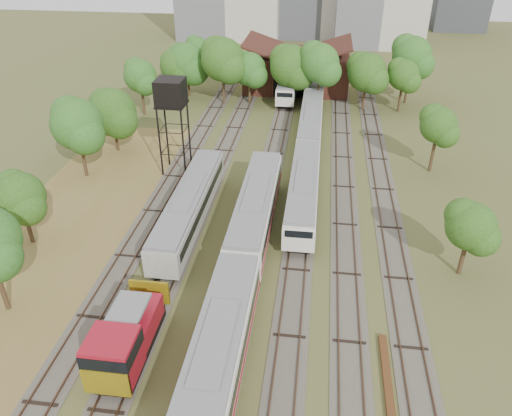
# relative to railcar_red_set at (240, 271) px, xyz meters

# --- Properties ---
(ground) EXTENTS (240.00, 240.00, 0.00)m
(ground) POSITION_rel_railcar_red_set_xyz_m (2.00, -7.30, -1.99)
(ground) COLOR #475123
(ground) RESTS_ON ground
(dry_grass_patch) EXTENTS (14.00, 60.00, 0.04)m
(dry_grass_patch) POSITION_rel_railcar_red_set_xyz_m (-16.00, 0.70, -1.97)
(dry_grass_patch) COLOR brown
(dry_grass_patch) RESTS_ON ground
(tracks) EXTENTS (24.60, 80.00, 0.19)m
(tracks) POSITION_rel_railcar_red_set_xyz_m (1.33, 17.70, -1.94)
(tracks) COLOR #4C473D
(tracks) RESTS_ON ground
(railcar_red_set) EXTENTS (3.04, 34.58, 3.76)m
(railcar_red_set) POSITION_rel_railcar_red_set_xyz_m (0.00, 0.00, 0.00)
(railcar_red_set) COLOR black
(railcar_red_set) RESTS_ON ground
(railcar_green_set) EXTENTS (2.73, 52.08, 3.37)m
(railcar_green_set) POSITION_rel_railcar_red_set_xyz_m (4.00, 30.64, -0.20)
(railcar_green_set) COLOR black
(railcar_green_set) RESTS_ON ground
(railcar_rear) EXTENTS (2.68, 16.08, 3.31)m
(railcar_rear) POSITION_rel_railcar_red_set_xyz_m (0.00, 47.32, -0.24)
(railcar_rear) COLOR black
(railcar_rear) RESTS_ON ground
(shunter_locomotive) EXTENTS (2.87, 8.10, 3.76)m
(shunter_locomotive) POSITION_rel_railcar_red_set_xyz_m (-6.00, -7.68, -0.17)
(shunter_locomotive) COLOR black
(shunter_locomotive) RESTS_ON ground
(old_grey_coach) EXTENTS (2.77, 18.00, 3.42)m
(old_grey_coach) POSITION_rel_railcar_red_set_xyz_m (-6.00, 8.78, -0.12)
(old_grey_coach) COLOR black
(old_grey_coach) RESTS_ON ground
(water_tower) EXTENTS (2.94, 2.94, 10.19)m
(water_tower) POSITION_rel_railcar_red_set_xyz_m (-10.12, 19.16, 6.60)
(water_tower) COLOR black
(water_tower) RESTS_ON ground
(rail_pile_far) EXTENTS (0.49, 7.88, 0.26)m
(rail_pile_far) POSITION_rel_railcar_red_set_xyz_m (10.20, -7.30, -1.86)
(rail_pile_far) COLOR #583319
(rail_pile_far) RESTS_ON ground
(maintenance_shed) EXTENTS (16.45, 11.55, 7.58)m
(maintenance_shed) POSITION_rel_railcar_red_set_xyz_m (1.00, 50.68, 0.93)
(maintenance_shed) COLOR #3A1A15
(maintenance_shed) RESTS_ON ground
(tree_band_left) EXTENTS (8.16, 73.82, 8.57)m
(tree_band_left) POSITION_rel_railcar_red_set_xyz_m (-18.37, 18.85, 3.24)
(tree_band_left) COLOR #382616
(tree_band_left) RESTS_ON ground
(tree_band_far) EXTENTS (38.42, 10.80, 9.64)m
(tree_band_far) POSITION_rel_railcar_red_set_xyz_m (-0.51, 42.53, 3.92)
(tree_band_far) COLOR #382616
(tree_band_far) RESTS_ON ground
(tree_band_right) EXTENTS (5.37, 40.89, 7.36)m
(tree_band_right) POSITION_rel_railcar_red_set_xyz_m (16.70, 25.06, 3.05)
(tree_band_right) COLOR #382616
(tree_band_right) RESTS_ON ground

